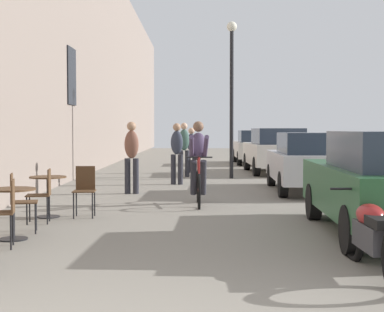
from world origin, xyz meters
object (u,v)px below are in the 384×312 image
object	(u,v)px
cafe_table_mid	(13,203)
cafe_chair_far_toward_wall	(85,188)
pedestrian_mid	(177,150)
cafe_chair_far_toward_street	(43,192)
cafe_chair_mid_toward_wall	(19,198)
pedestrian_near	(132,153)
street_lamp	(232,79)
cyclist_on_bicycle	(198,165)
cafe_table_far	(48,188)
parked_car_fourth	(255,147)
parked_car_third	(276,150)
cafe_chair_mid_toward_street	(5,208)
pedestrian_furthest	(191,148)
parked_car_second	(309,161)
pedestrian_far	(184,146)
parked_motorcycle	(374,237)

from	to	relation	value
cafe_table_mid	cafe_chair_far_toward_wall	size ratio (longest dim) A/B	0.81
cafe_table_mid	pedestrian_mid	distance (m)	8.46
cafe_chair_far_toward_street	cafe_chair_mid_toward_wall	bearing A→B (deg)	-97.00
cafe_chair_mid_toward_wall	cafe_chair_far_toward_street	distance (m)	0.93
pedestrian_near	pedestrian_mid	world-z (taller)	pedestrian_near
cafe_chair_far_toward_wall	street_lamp	size ratio (longest dim) A/B	0.18
cafe_chair_mid_toward_wall	cafe_chair_far_toward_street	size ratio (longest dim) A/B	1.00
cyclist_on_bicycle	street_lamp	xyz separation A→B (m)	(1.06, 6.42, 2.30)
cafe_chair_far_toward_street	cafe_chair_far_toward_wall	size ratio (longest dim) A/B	1.00
cafe_table_far	cafe_table_mid	bearing A→B (deg)	-89.00
cafe_table_far	parked_car_fourth	size ratio (longest dim) A/B	0.17
cafe_table_mid	parked_car_third	size ratio (longest dim) A/B	0.16
cafe_table_far	pedestrian_mid	world-z (taller)	pedestrian_mid
cafe_chair_mid_toward_street	pedestrian_furthest	world-z (taller)	pedestrian_furthest
street_lamp	parked_car_second	bearing A→B (deg)	-67.10
cafe_chair_far_toward_wall	pedestrian_far	bearing A→B (deg)	79.64
cafe_chair_mid_toward_wall	cyclist_on_bicycle	size ratio (longest dim) A/B	0.51
cafe_chair_mid_toward_street	cafe_chair_far_toward_street	world-z (taller)	same
cafe_table_far	parked_motorcycle	size ratio (longest dim) A/B	0.34
cafe_chair_mid_toward_wall	cafe_table_far	size ratio (longest dim) A/B	1.24
parked_car_third	pedestrian_near	bearing A→B (deg)	-123.29
pedestrian_mid	pedestrian_far	bearing A→B (deg)	86.65
cafe_chair_far_toward_wall	cyclist_on_bicycle	bearing A→B (deg)	39.90
parked_motorcycle	pedestrian_far	bearing A→B (deg)	100.21
parked_car_fourth	pedestrian_far	bearing A→B (deg)	-112.96
pedestrian_mid	street_lamp	size ratio (longest dim) A/B	0.35
cafe_chair_far_toward_street	pedestrian_near	xyz separation A→B (m)	(0.98, 4.39, 0.46)
pedestrian_near	pedestrian_furthest	distance (m)	6.83
cafe_chair_mid_toward_wall	cafe_table_far	bearing A→B (deg)	88.61
cafe_table_mid	cafe_chair_far_toward_wall	distance (m)	2.24
cafe_chair_far_toward_wall	pedestrian_near	distance (m)	3.74
street_lamp	pedestrian_furthest	bearing A→B (deg)	119.36
cafe_chair_far_toward_street	pedestrian_mid	world-z (taller)	pedestrian_mid
cafe_table_mid	street_lamp	xyz separation A→B (m)	(3.67, 10.26, 2.59)
cafe_chair_far_toward_street	pedestrian_mid	xyz separation A→B (m)	(1.98, 6.75, 0.45)
cyclist_on_bicycle	parked_car_third	bearing A→B (deg)	72.33
parked_motorcycle	pedestrian_near	bearing A→B (deg)	113.84
cafe_chair_far_toward_wall	pedestrian_far	xyz separation A→B (m)	(1.57, 8.59, 0.47)
cafe_table_far	pedestrian_mid	distance (m)	6.48
pedestrian_furthest	parked_car_fourth	world-z (taller)	pedestrian_furthest
pedestrian_near	parked_car_fourth	size ratio (longest dim) A/B	0.41
cafe_chair_far_toward_wall	pedestrian_furthest	xyz separation A→B (m)	(1.79, 10.37, 0.38)
pedestrian_furthest	parked_car_third	distance (m)	2.96
pedestrian_far	pedestrian_near	bearing A→B (deg)	-103.22
pedestrian_near	street_lamp	bearing A→B (deg)	58.99
pedestrian_mid	parked_car_second	size ratio (longest dim) A/B	0.41
cafe_table_mid	street_lamp	bearing A→B (deg)	70.33
pedestrian_mid	cafe_chair_far_toward_street	bearing A→B (deg)	-106.33
cafe_table_far	parked_car_third	distance (m)	11.68
parked_car_second	parked_car_third	distance (m)	6.14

